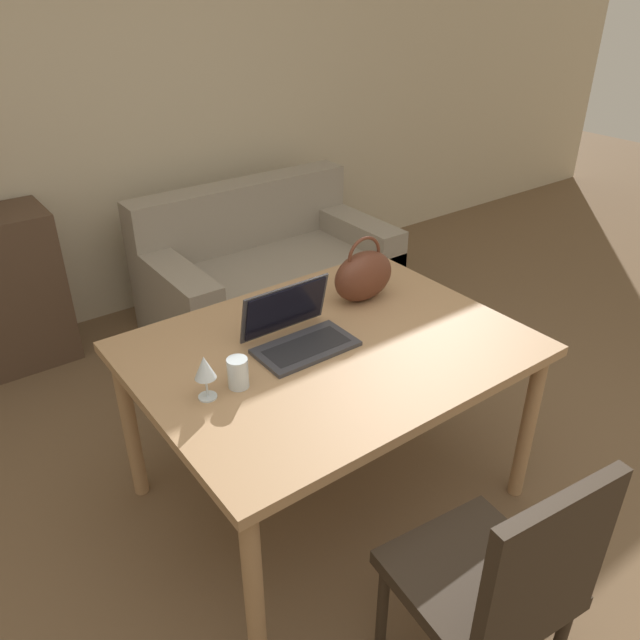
% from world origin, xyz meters
% --- Properties ---
extents(ground_plane, '(14.00, 14.00, 0.00)m').
position_xyz_m(ground_plane, '(0.00, 0.00, 0.00)').
color(ground_plane, brown).
extents(wall_back, '(10.00, 0.06, 2.70)m').
position_xyz_m(wall_back, '(0.00, 2.85, 1.35)').
color(wall_back, beige).
rests_on(wall_back, ground_plane).
extents(dining_table, '(1.41, 1.08, 0.74)m').
position_xyz_m(dining_table, '(0.09, 0.72, 0.67)').
color(dining_table, '#A87F56').
rests_on(dining_table, ground_plane).
extents(chair, '(0.48, 0.48, 0.94)m').
position_xyz_m(chair, '(-0.05, -0.24, 0.52)').
color(chair, '#2D2319').
rests_on(chair, ground_plane).
extents(couch, '(1.47, 0.85, 0.82)m').
position_xyz_m(couch, '(0.71, 2.17, 0.28)').
color(couch, gray).
rests_on(couch, ground_plane).
extents(laptop, '(0.37, 0.27, 0.21)m').
position_xyz_m(laptop, '(0.00, 0.80, 0.80)').
color(laptop, '#38383D').
rests_on(laptop, dining_table).
extents(drinking_glass, '(0.07, 0.07, 0.11)m').
position_xyz_m(drinking_glass, '(-0.31, 0.69, 0.80)').
color(drinking_glass, silver).
rests_on(drinking_glass, dining_table).
extents(wine_glass, '(0.07, 0.07, 0.16)m').
position_xyz_m(wine_glass, '(-0.43, 0.69, 0.86)').
color(wine_glass, silver).
rests_on(wine_glass, dining_table).
extents(handbag, '(0.28, 0.15, 0.28)m').
position_xyz_m(handbag, '(0.42, 0.93, 0.85)').
color(handbag, '#592D1E').
rests_on(handbag, dining_table).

